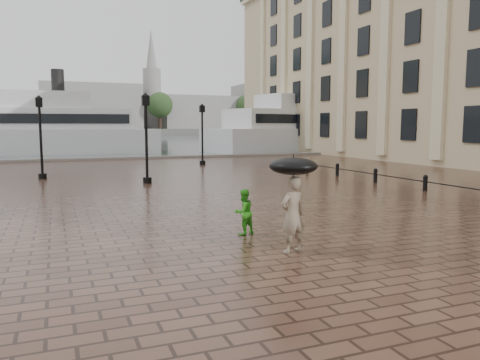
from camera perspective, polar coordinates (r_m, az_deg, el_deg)
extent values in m
plane|color=#3C251B|center=(10.19, -13.57, -10.05)|extent=(300.00, 300.00, 0.00)
plane|color=#4B545B|center=(101.73, -20.93, 4.53)|extent=(240.00, 240.00, 0.00)
cube|color=slate|center=(41.80, -19.78, 2.24)|extent=(80.00, 0.60, 0.30)
cube|color=#4C4C47|center=(169.70, -21.27, 5.51)|extent=(300.00, 60.00, 2.00)
cube|color=gray|center=(160.20, -17.74, 8.47)|extent=(30.00, 22.00, 14.00)
cube|color=gray|center=(166.33, -5.49, 8.15)|extent=(25.00, 22.00, 11.00)
cube|color=gray|center=(179.33, 5.44, 8.84)|extent=(35.00, 22.00, 16.00)
cylinder|color=gray|center=(162.98, -10.65, 9.69)|extent=(6.00, 6.00, 20.00)
cone|color=gray|center=(164.36, -10.76, 14.56)|extent=(5.00, 5.00, 18.00)
cylinder|color=#2D2119|center=(147.69, -21.24, 6.58)|extent=(1.00, 1.00, 8.00)
sphere|color=#1E3618|center=(147.84, -21.33, 8.71)|extent=(8.00, 8.00, 8.00)
cylinder|color=#2D2119|center=(150.97, -9.71, 6.92)|extent=(1.00, 1.00, 8.00)
sphere|color=#1E3618|center=(151.11, -9.75, 9.01)|extent=(8.00, 8.00, 8.00)
cylinder|color=#2D2119|center=(159.91, 0.95, 6.99)|extent=(1.00, 1.00, 8.00)
sphere|color=#1E3618|center=(160.04, 0.95, 8.96)|extent=(8.00, 8.00, 8.00)
cylinder|color=#2D2119|center=(173.63, 10.20, 6.86)|extent=(1.00, 1.00, 8.00)
sphere|color=#1E3618|center=(173.75, 10.23, 8.67)|extent=(8.00, 8.00, 8.00)
cylinder|color=black|center=(22.42, 21.64, -0.50)|extent=(0.20, 0.20, 0.60)
sphere|color=black|center=(22.39, 21.68, 0.32)|extent=(0.22, 0.22, 0.22)
cylinder|color=black|center=(25.07, 16.17, 0.41)|extent=(0.20, 0.20, 0.60)
sphere|color=black|center=(25.03, 16.19, 1.14)|extent=(0.22, 0.22, 0.22)
cylinder|color=black|center=(27.90, 11.77, 1.13)|extent=(0.20, 0.20, 0.60)
sphere|color=black|center=(27.87, 11.79, 1.79)|extent=(0.22, 0.22, 0.22)
cylinder|color=black|center=(30.87, 8.20, 1.72)|extent=(0.20, 0.20, 0.60)
sphere|color=black|center=(30.84, 8.21, 2.31)|extent=(0.22, 0.22, 0.22)
cylinder|color=black|center=(24.23, -11.23, -0.02)|extent=(0.44, 0.44, 0.30)
cylinder|color=black|center=(24.09, -11.33, 4.36)|extent=(0.14, 0.14, 4.00)
cube|color=black|center=(24.10, -11.45, 9.47)|extent=(0.35, 0.35, 0.50)
sphere|color=beige|center=(24.10, -11.45, 9.47)|extent=(0.28, 0.28, 0.28)
cylinder|color=black|center=(35.33, -4.59, 2.13)|extent=(0.44, 0.44, 0.30)
cylinder|color=black|center=(35.24, -4.61, 5.13)|extent=(0.14, 0.14, 4.00)
cube|color=black|center=(35.25, -4.65, 8.63)|extent=(0.35, 0.35, 0.50)
sphere|color=beige|center=(35.25, -4.65, 8.63)|extent=(0.28, 0.28, 0.28)
cylinder|color=black|center=(27.83, -22.93, 0.43)|extent=(0.44, 0.44, 0.30)
cylinder|color=black|center=(27.71, -23.10, 4.23)|extent=(0.14, 0.14, 4.00)
cube|color=black|center=(27.72, -23.30, 8.67)|extent=(0.35, 0.35, 0.50)
sphere|color=beige|center=(27.72, -23.30, 8.67)|extent=(0.28, 0.28, 0.28)
imported|color=gray|center=(10.73, 6.45, -4.22)|extent=(0.70, 0.52, 1.76)
imported|color=green|center=(12.48, 0.44, -3.92)|extent=(0.71, 0.63, 1.22)
cube|color=silver|center=(53.21, -24.49, 4.27)|extent=(26.96, 7.93, 2.56)
cube|color=silver|center=(53.19, -24.62, 6.79)|extent=(21.59, 6.77, 2.13)
cube|color=silver|center=(53.25, -24.72, 8.85)|extent=(13.05, 5.63, 1.70)
cylinder|color=black|center=(53.13, -21.33, 11.08)|extent=(1.28, 1.28, 2.56)
cube|color=black|center=(50.38, -24.96, 6.82)|extent=(20.21, 1.27, 0.96)
cube|color=black|center=(56.00, -24.30, 6.77)|extent=(20.21, 1.27, 0.96)
cube|color=silver|center=(58.08, 8.30, 4.96)|extent=(27.87, 12.91, 2.60)
cube|color=silver|center=(58.06, 8.34, 7.31)|extent=(22.40, 10.75, 2.17)
cube|color=silver|center=(58.12, 8.37, 9.24)|extent=(13.83, 8.01, 1.73)
cylinder|color=black|center=(60.55, 10.66, 10.93)|extent=(1.30, 1.30, 2.60)
cube|color=black|center=(56.03, 10.40, 7.30)|extent=(20.00, 5.12, 0.98)
cube|color=black|center=(60.16, 6.42, 7.31)|extent=(20.00, 5.12, 0.98)
cylinder|color=black|center=(10.64, 6.49, -0.96)|extent=(0.02, 0.02, 0.95)
ellipsoid|color=black|center=(10.58, 6.52, 1.69)|extent=(1.10, 1.10, 0.39)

